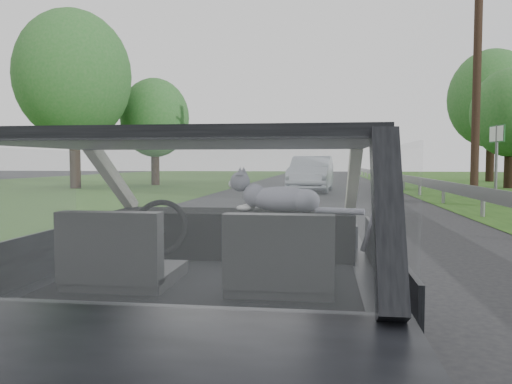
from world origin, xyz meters
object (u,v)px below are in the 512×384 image
(subject_car, at_px, (212,272))
(other_car, at_px, (311,174))
(highway_sign, at_px, (496,161))
(utility_pole, at_px, (477,75))
(cat, at_px, (282,197))

(subject_car, xyz_separation_m, other_car, (0.06, 20.01, 0.08))
(highway_sign, height_order, utility_pole, utility_pole)
(utility_pole, bearing_deg, subject_car, -110.14)
(subject_car, distance_m, cat, 0.78)
(subject_car, relative_size, highway_sign, 1.46)
(other_car, distance_m, utility_pole, 7.84)
(other_car, height_order, highway_sign, highway_sign)
(other_car, bearing_deg, highway_sign, -14.75)
(other_car, bearing_deg, subject_car, -85.99)
(cat, xyz_separation_m, utility_pole, (5.77, 16.03, 3.39))
(subject_car, distance_m, utility_pole, 18.11)
(highway_sign, bearing_deg, subject_car, -121.98)
(highway_sign, relative_size, utility_pole, 0.31)
(cat, bearing_deg, highway_sign, 78.65)
(cat, relative_size, highway_sign, 0.23)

